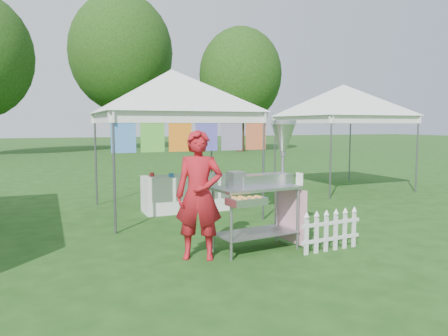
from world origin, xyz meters
name	(u,v)px	position (x,y,z in m)	size (l,w,h in m)	color
ground	(241,258)	(0.00, 0.00, 0.00)	(120.00, 120.00, 0.00)	#1A4112
canopy_main	(172,70)	(0.00, 3.49, 2.99)	(4.24, 4.24, 3.45)	#59595E
canopy_right	(343,85)	(5.50, 5.00, 2.99)	(4.24, 4.24, 3.45)	#59595E
tree_mid	(121,53)	(3.00, 28.00, 7.14)	(7.60, 7.60, 11.52)	#362313
tree_right	(241,75)	(10.00, 22.00, 5.18)	(5.60, 5.60, 8.42)	#362313
donut_cart	(268,174)	(0.56, 0.29, 1.13)	(1.39, 1.10, 1.93)	gray
vendor	(199,195)	(-0.55, 0.21, 0.89)	(0.65, 0.43, 1.79)	#A6141D
picket_fence	(331,232)	(1.37, -0.18, 0.29)	(1.08, 0.12, 0.56)	silver
display_table	(185,193)	(0.28, 3.52, 0.38)	(1.80, 0.70, 0.77)	white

